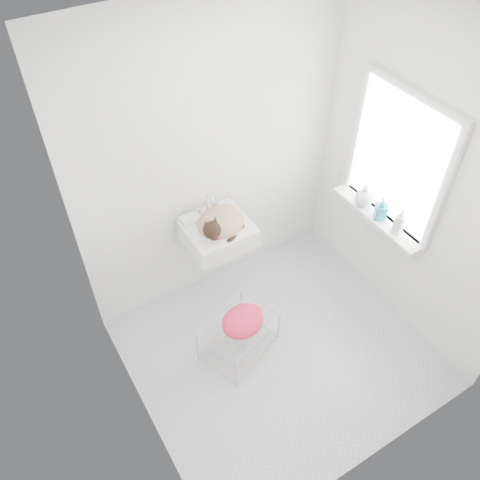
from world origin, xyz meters
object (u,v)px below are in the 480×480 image
wire_rack (239,337)px  bottle_b (379,218)px  cat (221,223)px  bottle_a (396,232)px  sink (218,226)px  bottle_c (362,204)px

wire_rack → bottle_b: size_ratio=2.92×
cat → bottle_a: (1.10, -0.74, -0.04)m
wire_rack → bottle_b: bottle_b is taller
sink → bottle_c: 1.17m
bottle_b → bottle_c: bearing=90.0°
bottle_c → bottle_a: bearing=-90.0°
cat → wire_rack: 0.91m
wire_rack → bottle_c: size_ratio=2.94×
wire_rack → bottle_b: bearing=-1.7°
wire_rack → bottle_a: bearing=-10.2°
bottle_a → bottle_c: bearing=90.0°
bottle_a → cat: bearing=146.0°
cat → wire_rack: bearing=-120.5°
wire_rack → bottle_b: (1.25, -0.04, 0.70)m
sink → bottle_b: 1.25m
sink → bottle_a: (1.11, -0.76, 0.00)m
bottle_a → bottle_b: same height
wire_rack → bottle_a: size_ratio=2.94×
bottle_b → bottle_a: bearing=-90.0°
sink → bottle_c: sink is taller
sink → bottle_b: bearing=-27.1°
wire_rack → bottle_a: 1.45m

